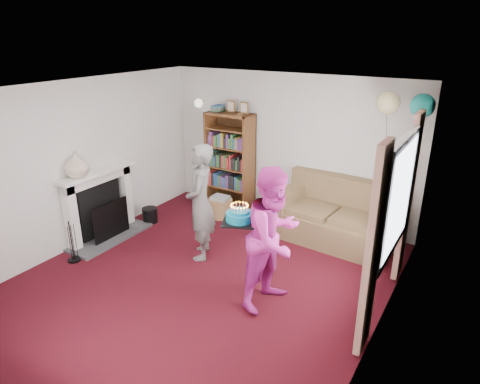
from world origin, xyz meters
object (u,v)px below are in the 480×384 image
Objects in this scene: person_striped at (201,202)px; person_magenta at (274,238)px; bookcase at (231,162)px; birthday_cake at (239,217)px; sofa at (337,218)px.

person_magenta is (1.41, -0.48, 0.02)m from person_striped.
bookcase is 1.15× the size of person_magenta.
birthday_cake is at bearing 29.68° from person_striped.
person_striped is 0.98× the size of person_magenta.
person_magenta reaches higher than sofa.
person_magenta is at bearing -48.00° from bookcase.
sofa is 2.32m from birthday_cake.
person_striped is (-1.50, -1.55, 0.49)m from sofa.
person_magenta reaches higher than person_striped.
person_magenta is at bearing -87.71° from sofa.
bookcase reaches higher than person_striped.
person_magenta reaches higher than birthday_cake.
person_magenta is at bearing 41.30° from person_striped.
person_striped is 1.19m from birthday_cake.
bookcase is 1.88m from person_striped.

